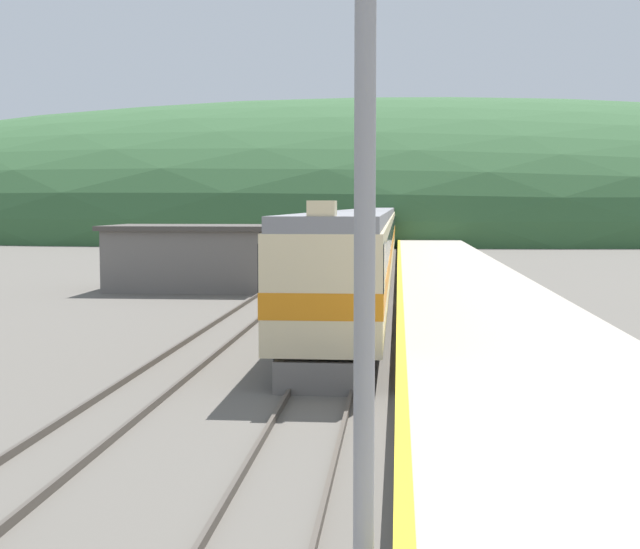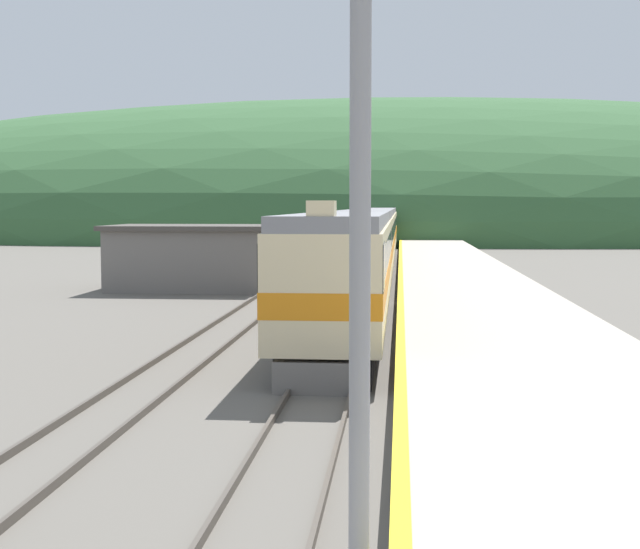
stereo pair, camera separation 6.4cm
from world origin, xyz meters
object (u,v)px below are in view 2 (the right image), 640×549
carriage_second (368,243)px  carriage_third (378,232)px  carriage_fourth (383,226)px  signal_mast_main (361,53)px  express_train_lead_car (345,269)px

carriage_second → carriage_third: (0.00, 21.18, 0.00)m
carriage_second → carriage_third: 21.18m
carriage_fourth → signal_mast_main: (1.44, -84.32, 3.51)m
express_train_lead_car → carriage_second: size_ratio=0.94×
carriage_second → signal_mast_main: size_ratio=2.32×
signal_mast_main → carriage_third: bearing=91.3°
express_train_lead_car → carriage_fourth: bearing=90.0°
carriage_second → carriage_fourth: bearing=90.0°
carriage_second → carriage_third: size_ratio=1.00×
carriage_second → carriage_third: bearing=90.0°
signal_mast_main → express_train_lead_car: bearing=93.9°
express_train_lead_car → signal_mast_main: (1.44, -21.12, 3.50)m
express_train_lead_car → carriage_fourth: size_ratio=0.94×
carriage_second → carriage_fourth: size_ratio=1.00×
carriage_fourth → signal_mast_main: 84.41m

